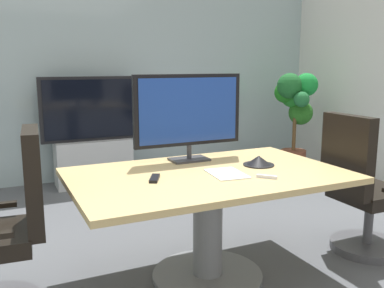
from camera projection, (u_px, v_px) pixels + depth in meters
name	position (u px, v px, depth m)	size (l,w,h in m)	color
ground_plane	(205.00, 274.00, 2.99)	(7.31, 7.31, 0.00)	#515459
wall_back_glass_partition	(100.00, 72.00, 5.37)	(6.31, 0.10, 2.71)	#9EB2B7
conference_table	(208.00, 202.00, 2.85)	(1.79, 1.12, 0.75)	tan
office_chair_left	(6.00, 239.00, 2.46)	(0.61, 0.59, 1.09)	#4C4C51
office_chair_right	(361.00, 196.00, 3.25)	(0.60, 0.57, 1.09)	#4C4C51
tv_monitor	(189.00, 112.00, 3.10)	(0.84, 0.18, 0.64)	#333338
wall_display_unit	(93.00, 149.00, 5.14)	(1.20, 0.36, 1.31)	#B7BABC
potted_plant	(295.00, 107.00, 5.69)	(0.58, 0.59, 1.34)	brown
conference_phone	(259.00, 161.00, 3.01)	(0.22, 0.22, 0.07)	black
remote_control	(155.00, 178.00, 2.63)	(0.05, 0.17, 0.02)	black
whiteboard_marker	(267.00, 177.00, 2.67)	(0.13, 0.02, 0.02)	silver
paper_notepad	(227.00, 174.00, 2.77)	(0.21, 0.30, 0.01)	white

